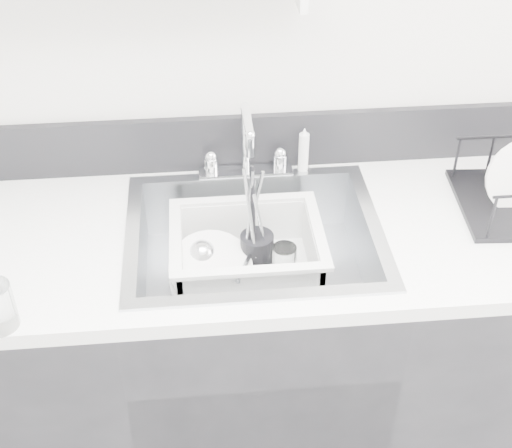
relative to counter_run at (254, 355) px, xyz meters
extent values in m
cube|color=silver|center=(0.00, 0.30, 0.84)|extent=(3.50, 0.02, 2.60)
cube|color=black|center=(0.00, 0.00, -0.02)|extent=(3.20, 0.62, 0.88)
cube|color=white|center=(0.00, 0.00, 0.44)|extent=(3.20, 0.62, 0.04)
cube|color=black|center=(0.00, 0.30, 0.54)|extent=(3.20, 0.02, 0.16)
cube|color=silver|center=(0.00, 0.25, 0.47)|extent=(0.26, 0.06, 0.02)
cylinder|color=silver|center=(-0.10, 0.25, 0.50)|extent=(0.04, 0.04, 0.05)
cylinder|color=silver|center=(0.10, 0.25, 0.50)|extent=(0.04, 0.04, 0.05)
cylinder|color=silver|center=(0.00, 0.25, 0.57)|extent=(0.02, 0.02, 0.20)
cylinder|color=silver|center=(0.00, 0.18, 0.68)|extent=(0.02, 0.15, 0.02)
cylinder|color=silver|center=(0.16, 0.25, 0.53)|extent=(0.03, 0.03, 0.14)
cylinder|color=white|center=(-0.10, -0.02, 0.32)|extent=(0.24, 0.24, 0.01)
cylinder|color=white|center=(-0.10, -0.01, 0.33)|extent=(0.23, 0.23, 0.01)
cylinder|color=white|center=(-0.11, -0.02, 0.36)|extent=(0.26, 0.25, 0.09)
cylinder|color=black|center=(0.01, 0.03, 0.36)|extent=(0.09, 0.09, 0.11)
cylinder|color=silver|center=(0.00, 0.04, 0.46)|extent=(0.01, 0.05, 0.22)
cylinder|color=silver|center=(0.02, 0.02, 0.45)|extent=(0.02, 0.04, 0.20)
cylinder|color=black|center=(0.00, 0.04, 0.48)|extent=(0.01, 0.06, 0.24)
cylinder|color=white|center=(0.08, 0.00, 0.35)|extent=(0.08, 0.08, 0.09)
imported|color=white|center=(0.07, -0.09, 0.32)|extent=(0.11, 0.11, 0.03)
camera|label=1|loc=(-0.13, -1.39, 1.56)|focal=50.00mm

